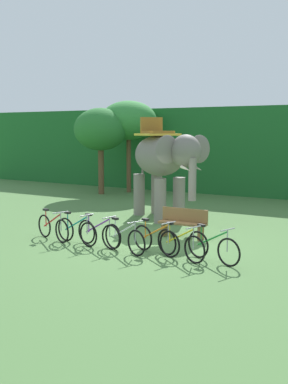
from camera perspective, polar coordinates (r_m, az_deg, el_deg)
The scene contains 13 objects.
ground_plane at distance 13.65m, azimuth 0.60°, elevation -6.11°, with size 80.00×80.00×0.00m, color #4C753D.
foliage_hedge at distance 25.70m, azimuth 15.17°, elevation 5.16°, with size 36.00×6.00×4.47m, color #1E6028.
tree_right at distance 23.43m, azimuth -5.50°, elevation 7.81°, with size 2.73×2.73×4.43m.
tree_far_right at distance 24.05m, azimuth -1.96°, elevation 8.97°, with size 2.97×2.97×4.83m.
elephant at distance 16.57m, azimuth 2.36°, elevation 4.04°, with size 3.96×3.38×3.78m.
bike_red at distance 13.87m, azimuth -11.42°, elevation -4.40°, with size 1.64×0.68×0.92m.
bike_teal at distance 13.29m, azimuth -8.49°, elevation -4.87°, with size 1.69×0.54×0.92m.
bike_purple at distance 12.90m, azimuth -5.78°, elevation -5.20°, with size 1.69×0.54×0.92m.
bike_white at distance 12.25m, azimuth -2.50°, elevation -5.87°, with size 1.63×0.70×0.92m.
bike_orange at distance 12.11m, azimuth 1.50°, elevation -6.02°, with size 1.66×0.64×0.92m.
bike_yellow at distance 11.64m, azimuth 4.59°, elevation -6.61°, with size 1.62×0.72×0.92m.
bike_green at distance 11.49m, azimuth 8.67°, elevation -6.87°, with size 1.62×0.72×0.92m.
wooden_bench at distance 13.98m, azimuth 4.99°, elevation -3.80°, with size 1.51×0.45×0.89m.
Camera 1 is at (6.42, -11.59, 3.26)m, focal length 42.27 mm.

